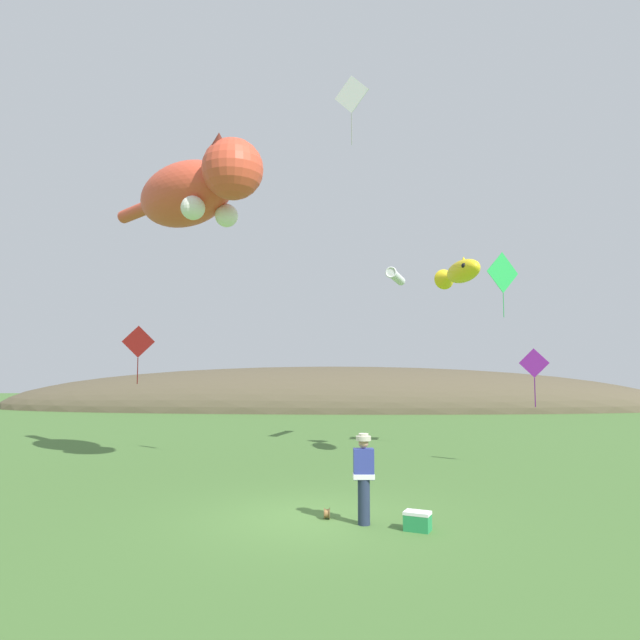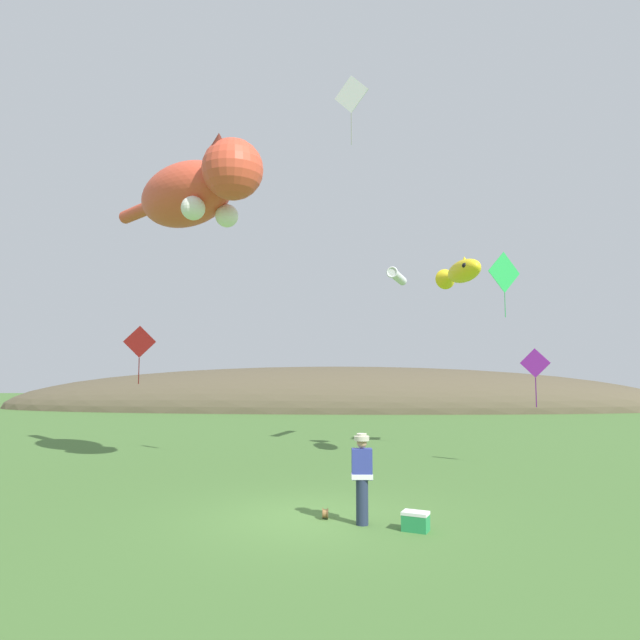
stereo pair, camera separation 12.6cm
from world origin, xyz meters
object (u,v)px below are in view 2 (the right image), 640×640
Objects in this scene: festival_attendant at (362,475)px; kite_spool at (325,513)px; kite_diamond_white at (351,95)px; kite_giant_cat at (195,192)px; kite_diamond_violet at (535,364)px; kite_fish_windsock at (460,272)px; kite_tube_streamer at (397,277)px; picnic_cooler at (416,521)px; kite_diamond_red at (140,342)px; kite_diamond_green at (504,273)px.

festival_attendant is 1.19m from kite_spool.
kite_giant_cat is at bearing 160.21° from kite_diamond_white.
kite_spool is 10.51m from kite_giant_cat.
kite_diamond_violet reaches higher than festival_attendant.
kite_tube_streamer is (-1.73, 3.75, 0.48)m from kite_fish_windsock.
picnic_cooler is 12.33m from kite_diamond_red.
kite_tube_streamer is 4.10m from kite_diamond_green.
kite_diamond_violet is at bearing -6.49° from kite_diamond_red.
festival_attendant is at bearing -99.19° from kite_tube_streamer.
picnic_cooler is at bearing -93.97° from kite_tube_streamer.
picnic_cooler is at bearing -114.84° from kite_diamond_green.
kite_diamond_green is 1.21× the size of kite_diamond_red.
picnic_cooler is 0.24× the size of kite_tube_streamer.
kite_fish_windsock is 1.41× the size of kite_diamond_red.
kite_spool is 0.11× the size of kite_diamond_white.
kite_fish_windsock is at bearing 13.82° from kite_giant_cat.
kite_diamond_red is at bearing 173.51° from kite_diamond_violet.
kite_diamond_violet is at bearing -26.44° from kite_fish_windsock.
kite_tube_streamer is 8.67m from kite_diamond_white.
kite_tube_streamer is at bearing 19.66° from kite_diamond_red.
kite_diamond_white is (-1.12, 3.94, 10.39)m from picnic_cooler.
kite_diamond_white is (7.27, -4.25, 6.60)m from kite_diamond_red.
kite_giant_cat reaches higher than kite_fish_windsock.
kite_diamond_green is 13.31m from kite_diamond_red.
kite_diamond_red reaches higher than kite_diamond_violet.
kite_diamond_white is at bearing -133.92° from kite_fish_windsock.
kite_spool is at bearing 155.52° from picnic_cooler.
kite_diamond_violet is at bearing 5.82° from kite_giant_cat.
kite_fish_windsock reaches higher than kite_diamond_violet.
picnic_cooler is at bearing -43.87° from kite_giant_cat.
kite_diamond_white is (-5.67, -5.89, 3.98)m from kite_diamond_green.
kite_giant_cat reaches higher than kite_diamond_red.
kite_diamond_green is at bearing 55.17° from kite_spool.
kite_diamond_violet is (-0.01, -3.12, -3.38)m from kite_diamond_green.
festival_attendant is at bearing -115.63° from kite_fish_windsock.
festival_attendant is 3.07× the size of picnic_cooler.
kite_spool is at bearing -49.56° from kite_giant_cat.
kite_giant_cat is 2.93× the size of kite_diamond_red.
kite_fish_windsock is 2.95m from kite_diamond_green.
kite_spool is at bearing -121.58° from kite_fish_windsock.
kite_giant_cat is 2.42× the size of kite_diamond_green.
kite_diamond_violet is at bearing 26.13° from kite_diamond_white.
kite_tube_streamer is at bearing 76.65° from kite_spool.
kite_giant_cat is at bearing -138.96° from kite_tube_streamer.
kite_diamond_violet is (10.43, 1.06, -5.24)m from kite_giant_cat.
kite_diamond_green is at bearing 46.11° from kite_fish_windsock.
kite_giant_cat is at bearing -158.18° from kite_diamond_green.
kite_diamond_green is (6.29, 9.04, 6.48)m from kite_spool.
festival_attendant is 0.30× the size of kite_giant_cat.
kite_diamond_green is 1.34× the size of kite_diamond_violet.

